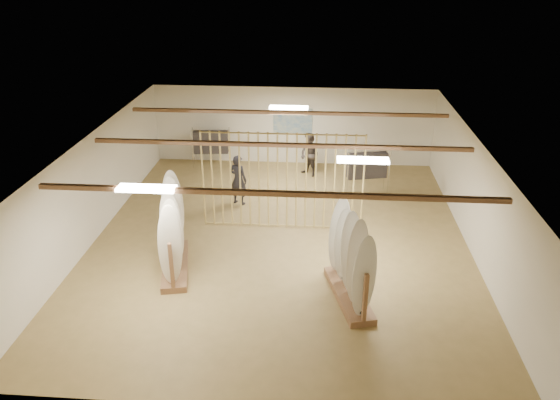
# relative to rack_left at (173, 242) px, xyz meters

# --- Properties ---
(floor) EXTENTS (12.00, 12.00, 0.00)m
(floor) POSITION_rel_rack_left_xyz_m (2.47, 1.62, -0.73)
(floor) COLOR #A2864E
(floor) RESTS_ON ground
(ceiling) EXTENTS (12.00, 12.00, 0.00)m
(ceiling) POSITION_rel_rack_left_xyz_m (2.47, 1.62, 2.07)
(ceiling) COLOR gray
(ceiling) RESTS_ON ground
(wall_back) EXTENTS (12.00, 0.00, 12.00)m
(wall_back) POSITION_rel_rack_left_xyz_m (2.47, 7.62, 0.67)
(wall_back) COLOR white
(wall_back) RESTS_ON ground
(wall_front) EXTENTS (12.00, 0.00, 12.00)m
(wall_front) POSITION_rel_rack_left_xyz_m (2.47, -4.38, 0.67)
(wall_front) COLOR white
(wall_front) RESTS_ON ground
(wall_left) EXTENTS (0.00, 12.00, 12.00)m
(wall_left) POSITION_rel_rack_left_xyz_m (-2.53, 1.62, 0.67)
(wall_left) COLOR white
(wall_left) RESTS_ON ground
(wall_right) EXTENTS (0.00, 12.00, 12.00)m
(wall_right) POSITION_rel_rack_left_xyz_m (7.47, 1.62, 0.67)
(wall_right) COLOR white
(wall_right) RESTS_ON ground
(ceiling_slats) EXTENTS (9.50, 6.12, 0.10)m
(ceiling_slats) POSITION_rel_rack_left_xyz_m (2.47, 1.62, 1.99)
(ceiling_slats) COLOR #8B603F
(ceiling_slats) RESTS_ON ground
(light_panels) EXTENTS (1.20, 0.35, 0.06)m
(light_panels) POSITION_rel_rack_left_xyz_m (2.47, 1.62, 2.01)
(light_panels) COLOR white
(light_panels) RESTS_ON ground
(bamboo_partition) EXTENTS (4.45, 0.05, 2.78)m
(bamboo_partition) POSITION_rel_rack_left_xyz_m (2.47, 2.42, 0.67)
(bamboo_partition) COLOR tan
(bamboo_partition) RESTS_ON ground
(poster) EXTENTS (1.40, 0.03, 0.90)m
(poster) POSITION_rel_rack_left_xyz_m (2.47, 7.60, 0.87)
(poster) COLOR #2F68A5
(poster) RESTS_ON ground
(rack_left) EXTENTS (1.07, 2.34, 2.16)m
(rack_left) POSITION_rel_rack_left_xyz_m (0.00, 0.00, 0.00)
(rack_left) COLOR #8B603F
(rack_left) RESTS_ON floor
(rack_right) EXTENTS (1.12, 2.29, 2.11)m
(rack_right) POSITION_rel_rack_left_xyz_m (4.22, -0.93, -0.01)
(rack_right) COLOR #8B603F
(rack_right) RESTS_ON floor
(clothing_rack_a) EXTENTS (1.31, 0.45, 1.41)m
(clothing_rack_a) POSITION_rel_rack_left_xyz_m (-0.43, 7.02, 0.18)
(clothing_rack_a) COLOR silver
(clothing_rack_a) RESTS_ON floor
(clothing_rack_b) EXTENTS (1.32, 0.62, 1.45)m
(clothing_rack_b) POSITION_rel_rack_left_xyz_m (4.98, 5.05, 0.21)
(clothing_rack_b) COLOR silver
(clothing_rack_b) RESTS_ON floor
(shopper_a) EXTENTS (0.78, 0.67, 1.79)m
(shopper_a) POSITION_rel_rack_left_xyz_m (1.01, 3.89, 0.16)
(shopper_a) COLOR #232229
(shopper_a) RESTS_ON floor
(shopper_b) EXTENTS (1.04, 1.03, 1.71)m
(shopper_b) POSITION_rel_rack_left_xyz_m (3.13, 6.39, 0.12)
(shopper_b) COLOR #342C28
(shopper_b) RESTS_ON floor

